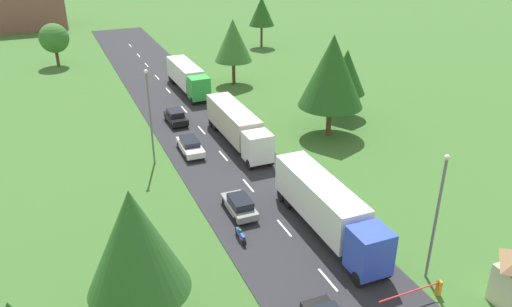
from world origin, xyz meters
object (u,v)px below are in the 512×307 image
(truck_second, at_px, (237,125))
(car_second, at_px, (240,205))
(lamppost_second, at_px, (150,113))
(truck_lead, at_px, (327,207))
(tree_elm, at_px, (233,40))
(tree_oak, at_px, (346,72))
(motorcycle_courier, at_px, (241,235))
(barrier_gate, at_px, (429,289))
(tree_birch, at_px, (135,242))
(tree_lime, at_px, (262,11))
(tree_maple, at_px, (332,71))
(car_third, at_px, (190,146))
(car_fourth, at_px, (176,117))
(tree_pine, at_px, (54,38))
(lamppost_lead, at_px, (437,213))
(truck_third, at_px, (187,76))
(distant_building, at_px, (20,4))

(truck_second, xyz_separation_m, car_second, (-4.68, -12.65, -1.29))
(truck_second, xyz_separation_m, lamppost_second, (-8.88, -1.10, 2.97))
(car_second, xyz_separation_m, lamppost_second, (-4.20, 11.54, 4.26))
(truck_lead, height_order, tree_elm, tree_elm)
(tree_elm, bearing_deg, tree_oak, -65.63)
(motorcycle_courier, height_order, barrier_gate, barrier_gate)
(tree_oak, bearing_deg, car_second, -141.19)
(lamppost_second, distance_m, tree_birch, 21.71)
(car_second, height_order, tree_lime, tree_lime)
(tree_maple, bearing_deg, car_third, 175.02)
(car_fourth, relative_size, tree_pine, 0.61)
(tree_oak, distance_m, tree_maple, 6.41)
(tree_birch, relative_size, tree_lime, 1.06)
(tree_pine, bearing_deg, tree_birch, -89.11)
(tree_elm, distance_m, tree_lime, 22.18)
(motorcycle_courier, distance_m, tree_oak, 28.03)
(truck_second, relative_size, tree_oak, 1.60)
(lamppost_lead, height_order, tree_pine, lamppost_lead)
(tree_birch, height_order, tree_lime, tree_birch)
(tree_elm, bearing_deg, tree_pine, 138.18)
(car_fourth, bearing_deg, truck_third, 67.23)
(truck_second, height_order, barrier_gate, truck_second)
(truck_second, height_order, motorcycle_courier, truck_second)
(car_fourth, distance_m, barrier_gate, 34.73)
(truck_third, distance_m, distant_building, 56.85)
(distant_building, bearing_deg, truck_lead, -77.43)
(truck_lead, xyz_separation_m, car_third, (-5.31, 17.28, -1.42))
(car_third, relative_size, tree_birch, 0.50)
(barrier_gate, height_order, lamppost_lead, lamppost_lead)
(car_fourth, height_order, tree_lime, tree_lime)
(barrier_gate, bearing_deg, lamppost_lead, 52.67)
(lamppost_second, relative_size, tree_oak, 1.17)
(car_third, distance_m, tree_oak, 20.16)
(truck_third, height_order, barrier_gate, truck_third)
(truck_third, distance_m, lamppost_lead, 43.28)
(truck_second, relative_size, truck_third, 1.07)
(car_third, distance_m, tree_pine, 40.47)
(lamppost_second, xyz_separation_m, tree_elm, (15.76, 20.24, 1.03))
(truck_third, height_order, car_second, truck_third)
(motorcycle_courier, distance_m, barrier_gate, 13.17)
(tree_oak, distance_m, tree_lime, 35.30)
(truck_third, bearing_deg, truck_lead, -89.80)
(car_third, relative_size, tree_maple, 0.43)
(tree_pine, relative_size, tree_lime, 0.75)
(tree_oak, distance_m, distant_building, 77.01)
(tree_birch, xyz_separation_m, distant_building, (-5.54, 93.88, -1.26))
(barrier_gate, xyz_separation_m, distant_building, (-22.13, 97.96, 4.20))
(car_third, distance_m, barrier_gate, 27.01)
(barrier_gate, distance_m, tree_maple, 26.49)
(truck_third, relative_size, tree_elm, 1.32)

